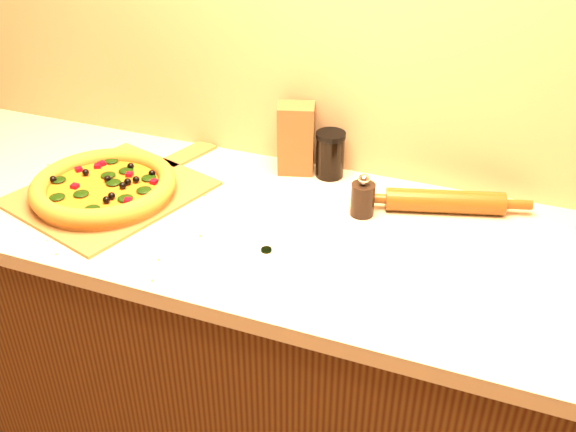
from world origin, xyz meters
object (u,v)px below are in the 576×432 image
at_px(rolling_pin, 445,201).
at_px(dark_jar, 330,154).
at_px(pizza, 104,187).
at_px(pepper_grinder, 363,198).
at_px(pizza_peel, 116,190).

distance_m(rolling_pin, dark_jar, 0.33).
xyz_separation_m(pizza, pepper_grinder, (0.64, 0.16, 0.01)).
height_order(pizza_peel, pizza, pizza).
xyz_separation_m(rolling_pin, dark_jar, (-0.32, 0.08, 0.04)).
height_order(pizza, rolling_pin, pizza).
xyz_separation_m(pizza, rolling_pin, (0.82, 0.25, -0.00)).
distance_m(pepper_grinder, rolling_pin, 0.21).
relative_size(rolling_pin, dark_jar, 3.22).
height_order(pizza_peel, dark_jar, dark_jar).
bearing_deg(pizza_peel, rolling_pin, 31.11).
bearing_deg(pepper_grinder, dark_jar, 130.15).
distance_m(pizza_peel, pizza, 0.05).
bearing_deg(pepper_grinder, rolling_pin, 24.77).
bearing_deg(dark_jar, pizza, -147.15).
relative_size(pepper_grinder, dark_jar, 0.87).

